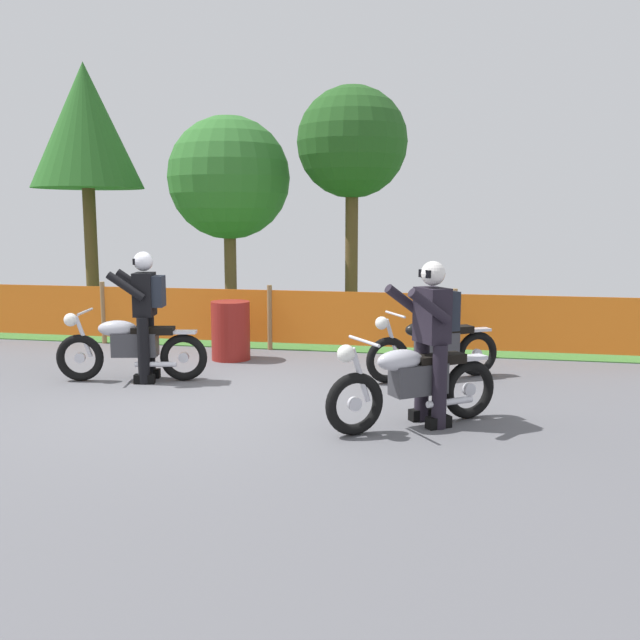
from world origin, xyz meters
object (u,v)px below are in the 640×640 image
(motorcycle_lead, at_px, (130,347))
(oil_drum, at_px, (231,331))
(motorcycle_trailing, at_px, (413,383))
(rider_trailing, at_px, (432,333))
(rider_lead, at_px, (146,309))
(motorcycle_third, at_px, (433,347))

(motorcycle_lead, relative_size, oil_drum, 2.21)
(motorcycle_trailing, height_order, oil_drum, motorcycle_trailing)
(motorcycle_lead, relative_size, rider_trailing, 1.15)
(rider_lead, xyz_separation_m, rider_trailing, (3.72, -1.23, 0.00))
(motorcycle_third, bearing_deg, motorcycle_trailing, 56.93)
(motorcycle_lead, xyz_separation_m, motorcycle_third, (3.86, 0.88, -0.01))
(rider_lead, distance_m, rider_trailing, 3.92)
(motorcycle_trailing, bearing_deg, rider_lead, -57.53)
(rider_lead, relative_size, oil_drum, 1.92)
(motorcycle_lead, height_order, oil_drum, motorcycle_lead)
(oil_drum, bearing_deg, motorcycle_third, -13.48)
(motorcycle_lead, height_order, rider_lead, rider_lead)
(motorcycle_third, xyz_separation_m, oil_drum, (-3.04, 0.73, 0.00))
(motorcycle_lead, bearing_deg, rider_lead, -179.49)
(motorcycle_trailing, bearing_deg, motorcycle_lead, -55.82)
(motorcycle_trailing, xyz_separation_m, rider_trailing, (0.17, 0.13, 0.49))
(motorcycle_third, height_order, rider_trailing, rider_trailing)
(motorcycle_trailing, relative_size, oil_drum, 1.90)
(motorcycle_lead, bearing_deg, rider_trailing, 150.96)
(rider_trailing, height_order, oil_drum, rider_trailing)
(rider_lead, bearing_deg, motorcycle_third, -179.56)
(motorcycle_trailing, xyz_separation_m, rider_lead, (-3.55, 1.36, 0.49))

